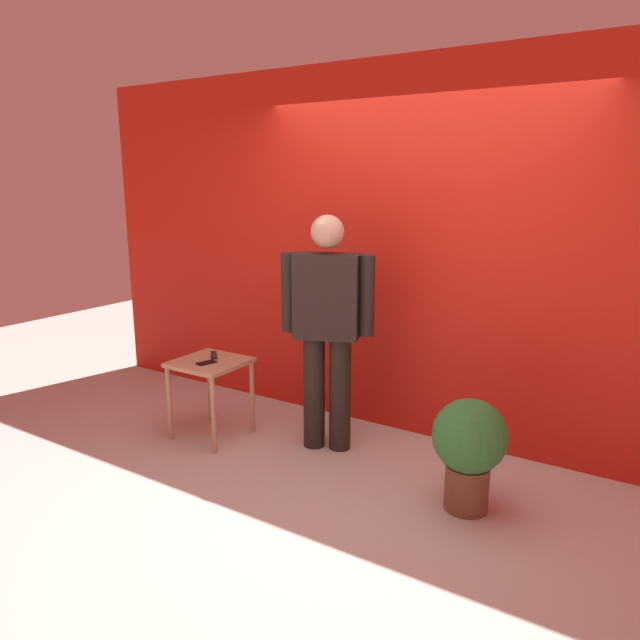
{
  "coord_description": "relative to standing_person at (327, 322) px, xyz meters",
  "views": [
    {
      "loc": [
        1.75,
        -2.91,
        1.92
      ],
      "look_at": [
        -0.45,
        0.55,
        0.96
      ],
      "focal_mm": 33.51,
      "sensor_mm": 36.0,
      "label": 1
    }
  ],
  "objects": [
    {
      "name": "side_table",
      "position": [
        -0.85,
        -0.3,
        -0.45
      ],
      "size": [
        0.5,
        0.5,
        0.6
      ],
      "color": "tan",
      "rests_on": "ground_plane"
    },
    {
      "name": "tv_remote",
      "position": [
        -0.89,
        -0.21,
        -0.34
      ],
      "size": [
        0.15,
        0.15,
        0.02
      ],
      "primitive_type": "cube",
      "rotation": [
        0.0,
        0.0,
        0.77
      ],
      "color": "black",
      "rests_on": "side_table"
    },
    {
      "name": "standing_person",
      "position": [
        0.0,
        0.0,
        0.0
      ],
      "size": [
        0.66,
        0.37,
        1.69
      ],
      "color": "black",
      "rests_on": "ground_plane"
    },
    {
      "name": "cell_phone",
      "position": [
        -0.82,
        -0.37,
        -0.34
      ],
      "size": [
        0.11,
        0.16,
        0.01
      ],
      "primitive_type": "cube",
      "rotation": [
        0.0,
        0.0,
        -0.3
      ],
      "color": "black",
      "rests_on": "side_table"
    },
    {
      "name": "back_wall_red",
      "position": [
        0.4,
        0.63,
        0.44
      ],
      "size": [
        6.25,
        0.12,
        2.78
      ],
      "primitive_type": "cube",
      "color": "red",
      "rests_on": "ground_plane"
    },
    {
      "name": "ground_plane",
      "position": [
        0.4,
        -0.57,
        -0.95
      ],
      "size": [
        12.0,
        12.0,
        0.0
      ],
      "primitive_type": "plane",
      "color": "#B7B2A8"
    },
    {
      "name": "potted_plant",
      "position": [
        1.15,
        -0.28,
        -0.54
      ],
      "size": [
        0.44,
        0.44,
        0.69
      ],
      "color": "brown",
      "rests_on": "ground_plane"
    }
  ]
}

